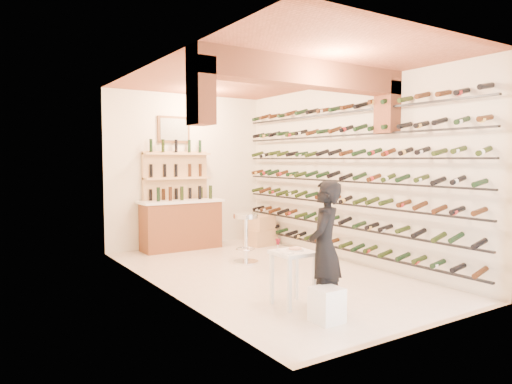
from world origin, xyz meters
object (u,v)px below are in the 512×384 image
at_px(white_stool, 327,305).
at_px(person, 325,247).
at_px(tasting_table, 293,261).
at_px(wine_rack, 338,176).
at_px(back_counter, 181,223).
at_px(chrome_barstool, 246,234).
at_px(crate_lower, 262,237).

bearing_deg(white_stool, person, 54.51).
xyz_separation_m(tasting_table, person, (0.13, -0.45, 0.23)).
distance_m(tasting_table, white_stool, 0.79).
bearing_deg(wine_rack, back_counter, 124.66).
xyz_separation_m(back_counter, chrome_barstool, (0.43, -1.81, -0.02)).
height_order(back_counter, white_stool, back_counter).
relative_size(back_counter, white_stool, 4.32).
bearing_deg(person, back_counter, -129.29).
distance_m(chrome_barstool, crate_lower, 1.78).
relative_size(wine_rack, chrome_barstool, 6.46).
bearing_deg(back_counter, tasting_table, -94.54).
height_order(wine_rack, crate_lower, wine_rack).
bearing_deg(crate_lower, tasting_table, -118.19).
distance_m(wine_rack, tasting_table, 2.82).
xyz_separation_m(tasting_table, crate_lower, (1.95, 3.64, -0.40)).
relative_size(white_stool, crate_lower, 0.70).
distance_m(person, crate_lower, 4.52).
height_order(person, chrome_barstool, person).
bearing_deg(crate_lower, chrome_barstool, -133.03).
distance_m(tasting_table, chrome_barstool, 2.49).
height_order(wine_rack, tasting_table, wine_rack).
bearing_deg(person, tasting_table, -110.60).
relative_size(wine_rack, white_stool, 14.49).
height_order(tasting_table, chrome_barstool, chrome_barstool).
bearing_deg(back_counter, person, -92.49).
distance_m(tasting_table, crate_lower, 4.15).
relative_size(wine_rack, person, 3.59).
distance_m(person, chrome_barstool, 2.90).
xyz_separation_m(back_counter, white_stool, (-0.38, -4.88, -0.34)).
height_order(tasting_table, white_stool, tasting_table).
xyz_separation_m(back_counter, person, (-0.20, -4.63, 0.26)).
xyz_separation_m(wine_rack, back_counter, (-1.83, 2.65, -1.02)).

